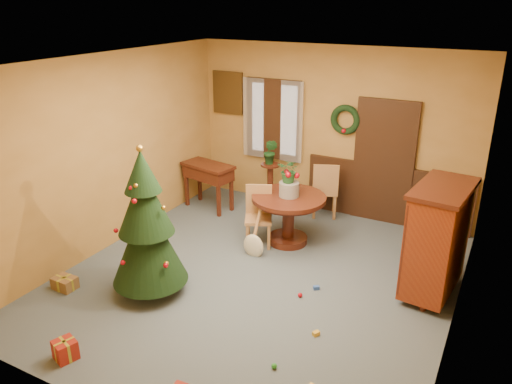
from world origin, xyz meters
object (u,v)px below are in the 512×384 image
Objects in this scene: sideboard at (437,238)px; christmas_tree at (146,226)px; chair_near at (259,213)px; dining_table at (289,210)px; writing_desk at (208,175)px.

christmas_tree is at bearing -152.59° from sideboard.
chair_near is 2.04m from christmas_tree.
chair_near is at bearing -151.63° from dining_table.
writing_desk is 4.22m from sideboard.
writing_desk is (-1.85, 0.59, 0.09)m from dining_table.
dining_table is at bearing 64.71° from christmas_tree.
chair_near is 1.66m from writing_desk.
dining_table is 1.94m from writing_desk.
sideboard is (2.24, -0.44, 0.25)m from dining_table.
dining_table is 0.47m from chair_near.
chair_near is 0.91× the size of writing_desk.
chair_near is (-0.41, -0.22, -0.05)m from dining_table.
dining_table is at bearing 28.37° from chair_near.
sideboard reaches higher than dining_table.
chair_near is 0.47× the size of christmas_tree.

